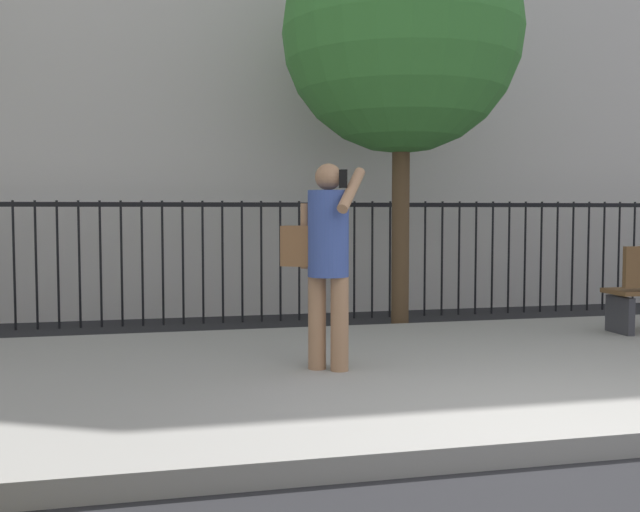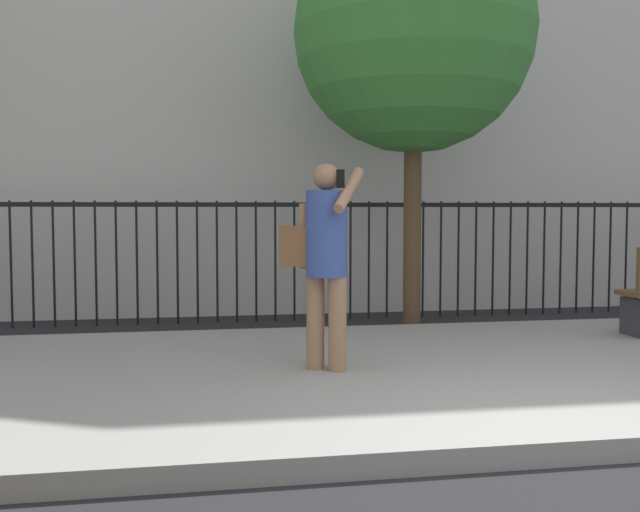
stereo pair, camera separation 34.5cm
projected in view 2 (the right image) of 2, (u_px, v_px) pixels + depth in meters
The scene contains 5 objects.
ground_plane at pixel (592, 466), 4.31m from camera, with size 60.00×60.00×0.00m, color black.
sidewalk at pixel (457, 372), 6.47m from camera, with size 28.00×4.40×0.15m, color gray.
iron_fence at pixel (360, 244), 10.05m from camera, with size 12.03×0.04×1.60m.
pedestrian_on_phone at pixel (324, 250), 6.15m from camera, with size 0.72×0.63×1.71m.
street_tree_near at pixel (414, 32), 8.79m from camera, with size 2.87×2.87×5.02m.
Camera 2 is at (-2.30, -3.88, 1.49)m, focal length 41.76 mm.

